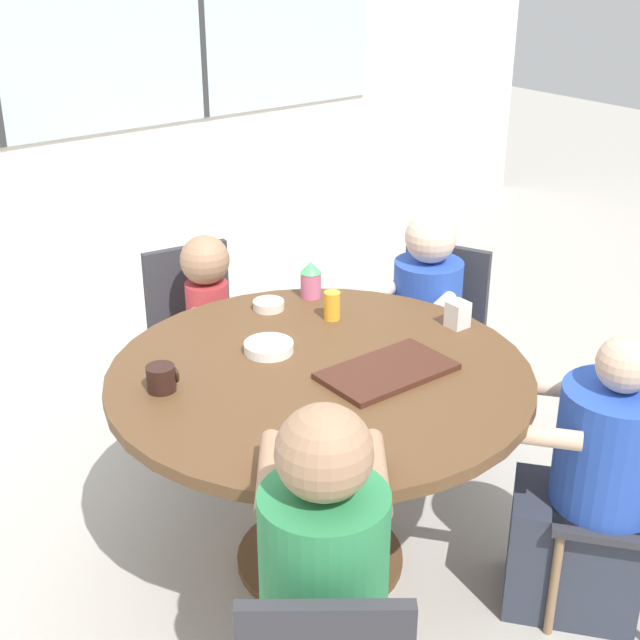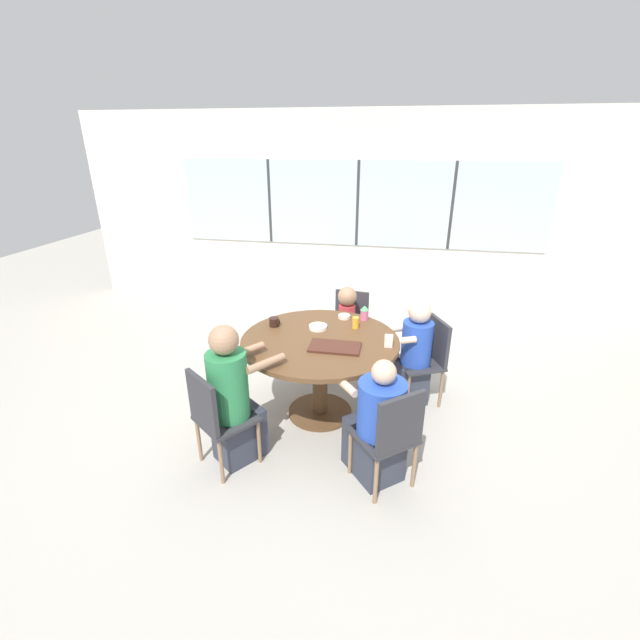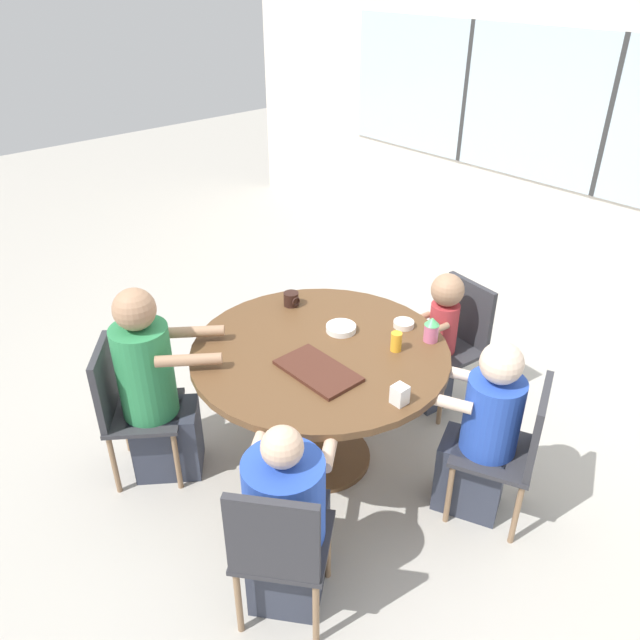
{
  "view_description": "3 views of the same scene",
  "coord_description": "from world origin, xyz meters",
  "px_view_note": "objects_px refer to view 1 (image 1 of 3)",
  "views": [
    {
      "loc": [
        -1.57,
        -2.05,
        2.14
      ],
      "look_at": [
        0.0,
        0.0,
        0.96
      ],
      "focal_mm": 50.0,
      "sensor_mm": 36.0,
      "label": 1
    },
    {
      "loc": [
        0.63,
        -3.35,
        2.4
      ],
      "look_at": [
        0.0,
        0.0,
        0.96
      ],
      "focal_mm": 24.0,
      "sensor_mm": 36.0,
      "label": 2
    },
    {
      "loc": [
        2.09,
        -1.88,
        2.62
      ],
      "look_at": [
        0.0,
        0.0,
        0.96
      ],
      "focal_mm": 35.0,
      "sensor_mm": 36.0,
      "label": 3
    }
  ],
  "objects_px": {
    "sippy_cup": "(311,279)",
    "milk_carton_small": "(458,314)",
    "chair_for_man_blue_shirt": "(437,326)",
    "person_woman_green_shirt": "(323,628)",
    "person_man_blue_shirt": "(422,344)",
    "coffee_mug": "(162,378)",
    "bowl_white_shallow": "(269,305)",
    "person_toddler": "(211,342)",
    "bowl_cereal": "(269,347)",
    "person_man_teal_shirt": "(591,495)",
    "juice_glass": "(332,306)",
    "chair_for_toddler": "(197,328)"
  },
  "relations": [
    {
      "from": "coffee_mug",
      "to": "sippy_cup",
      "type": "distance_m",
      "value": 0.88
    },
    {
      "from": "chair_for_man_blue_shirt",
      "to": "person_toddler",
      "type": "distance_m",
      "value": 0.98
    },
    {
      "from": "person_man_blue_shirt",
      "to": "chair_for_man_blue_shirt",
      "type": "bearing_deg",
      "value": -90.0
    },
    {
      "from": "person_toddler",
      "to": "bowl_white_shallow",
      "type": "xyz_separation_m",
      "value": [
        0.03,
        -0.4,
        0.3
      ]
    },
    {
      "from": "chair_for_man_blue_shirt",
      "to": "person_man_teal_shirt",
      "type": "relative_size",
      "value": 0.84
    },
    {
      "from": "chair_for_man_blue_shirt",
      "to": "chair_for_toddler",
      "type": "height_order",
      "value": "same"
    },
    {
      "from": "chair_for_man_blue_shirt",
      "to": "person_woman_green_shirt",
      "type": "bearing_deg",
      "value": 103.27
    },
    {
      "from": "chair_for_man_blue_shirt",
      "to": "person_man_teal_shirt",
      "type": "distance_m",
      "value": 1.21
    },
    {
      "from": "chair_for_man_blue_shirt",
      "to": "bowl_cereal",
      "type": "distance_m",
      "value": 1.1
    },
    {
      "from": "person_man_teal_shirt",
      "to": "sippy_cup",
      "type": "xyz_separation_m",
      "value": [
        -0.22,
        1.21,
        0.41
      ]
    },
    {
      "from": "chair_for_toddler",
      "to": "juice_glass",
      "type": "height_order",
      "value": "juice_glass"
    },
    {
      "from": "chair_for_toddler",
      "to": "milk_carton_small",
      "type": "bearing_deg",
      "value": 120.19
    },
    {
      "from": "chair_for_toddler",
      "to": "person_toddler",
      "type": "xyz_separation_m",
      "value": [
        -0.02,
        -0.15,
        -0.0
      ]
    },
    {
      "from": "bowl_white_shallow",
      "to": "person_woman_green_shirt",
      "type": "bearing_deg",
      "value": -119.21
    },
    {
      "from": "chair_for_man_blue_shirt",
      "to": "person_man_blue_shirt",
      "type": "height_order",
      "value": "person_man_blue_shirt"
    },
    {
      "from": "milk_carton_small",
      "to": "bowl_cereal",
      "type": "bearing_deg",
      "value": 159.53
    },
    {
      "from": "person_woman_green_shirt",
      "to": "person_toddler",
      "type": "relative_size",
      "value": 1.23
    },
    {
      "from": "person_man_blue_shirt",
      "to": "person_man_teal_shirt",
      "type": "height_order",
      "value": "person_man_blue_shirt"
    },
    {
      "from": "sippy_cup",
      "to": "milk_carton_small",
      "type": "relative_size",
      "value": 1.51
    },
    {
      "from": "juice_glass",
      "to": "person_woman_green_shirt",
      "type": "bearing_deg",
      "value": -128.98
    },
    {
      "from": "sippy_cup",
      "to": "bowl_cereal",
      "type": "bearing_deg",
      "value": -143.62
    },
    {
      "from": "person_woman_green_shirt",
      "to": "bowl_white_shallow",
      "type": "relative_size",
      "value": 10.04
    },
    {
      "from": "person_woman_green_shirt",
      "to": "bowl_cereal",
      "type": "relative_size",
      "value": 6.98
    },
    {
      "from": "person_man_teal_shirt",
      "to": "bowl_white_shallow",
      "type": "height_order",
      "value": "person_man_teal_shirt"
    },
    {
      "from": "chair_for_man_blue_shirt",
      "to": "person_woman_green_shirt",
      "type": "height_order",
      "value": "person_woman_green_shirt"
    },
    {
      "from": "person_woman_green_shirt",
      "to": "coffee_mug",
      "type": "distance_m",
      "value": 0.97
    },
    {
      "from": "chair_for_man_blue_shirt",
      "to": "person_toddler",
      "type": "xyz_separation_m",
      "value": [
        -0.86,
        0.47,
        -0.0
      ]
    },
    {
      "from": "bowl_white_shallow",
      "to": "milk_carton_small",
      "type": "bearing_deg",
      "value": -50.21
    },
    {
      "from": "person_woman_green_shirt",
      "to": "person_man_blue_shirt",
      "type": "relative_size",
      "value": 1.12
    },
    {
      "from": "juice_glass",
      "to": "chair_for_toddler",
      "type": "bearing_deg",
      "value": 100.46
    },
    {
      "from": "coffee_mug",
      "to": "bowl_cereal",
      "type": "bearing_deg",
      "value": 2.34
    },
    {
      "from": "person_man_teal_shirt",
      "to": "juice_glass",
      "type": "distance_m",
      "value": 1.1
    },
    {
      "from": "sippy_cup",
      "to": "juice_glass",
      "type": "height_order",
      "value": "sippy_cup"
    },
    {
      "from": "coffee_mug",
      "to": "sippy_cup",
      "type": "relative_size",
      "value": 0.67
    },
    {
      "from": "chair_for_man_blue_shirt",
      "to": "juice_glass",
      "type": "height_order",
      "value": "juice_glass"
    },
    {
      "from": "person_man_teal_shirt",
      "to": "person_toddler",
      "type": "bearing_deg",
      "value": 66.58
    },
    {
      "from": "person_man_teal_shirt",
      "to": "bowl_cereal",
      "type": "xyz_separation_m",
      "value": [
        -0.62,
        0.91,
        0.36
      ]
    },
    {
      "from": "chair_for_man_blue_shirt",
      "to": "milk_carton_small",
      "type": "xyz_separation_m",
      "value": [
        -0.38,
        -0.47,
        0.33
      ]
    },
    {
      "from": "chair_for_toddler",
      "to": "bowl_white_shallow",
      "type": "bearing_deg",
      "value": 98.18
    },
    {
      "from": "bowl_white_shallow",
      "to": "chair_for_toddler",
      "type": "bearing_deg",
      "value": 90.75
    },
    {
      "from": "chair_for_man_blue_shirt",
      "to": "juice_glass",
      "type": "xyz_separation_m",
      "value": [
        -0.7,
        -0.14,
        0.33
      ]
    },
    {
      "from": "bowl_white_shallow",
      "to": "bowl_cereal",
      "type": "xyz_separation_m",
      "value": [
        -0.2,
        -0.3,
        0.0
      ]
    },
    {
      "from": "person_man_blue_shirt",
      "to": "person_man_teal_shirt",
      "type": "relative_size",
      "value": 1.05
    },
    {
      "from": "chair_for_man_blue_shirt",
      "to": "chair_for_toddler",
      "type": "relative_size",
      "value": 1.0
    },
    {
      "from": "person_woman_green_shirt",
      "to": "chair_for_man_blue_shirt",
      "type": "bearing_deg",
      "value": 74.29
    },
    {
      "from": "person_man_blue_shirt",
      "to": "bowl_white_shallow",
      "type": "xyz_separation_m",
      "value": [
        -0.68,
        0.14,
        0.32
      ]
    },
    {
      "from": "person_man_blue_shirt",
      "to": "bowl_white_shallow",
      "type": "distance_m",
      "value": 0.76
    },
    {
      "from": "person_man_blue_shirt",
      "to": "coffee_mug",
      "type": "relative_size",
      "value": 10.87
    },
    {
      "from": "bowl_cereal",
      "to": "juice_glass",
      "type": "bearing_deg",
      "value": 13.7
    },
    {
      "from": "bowl_cereal",
      "to": "sippy_cup",
      "type": "bearing_deg",
      "value": 36.38
    }
  ]
}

